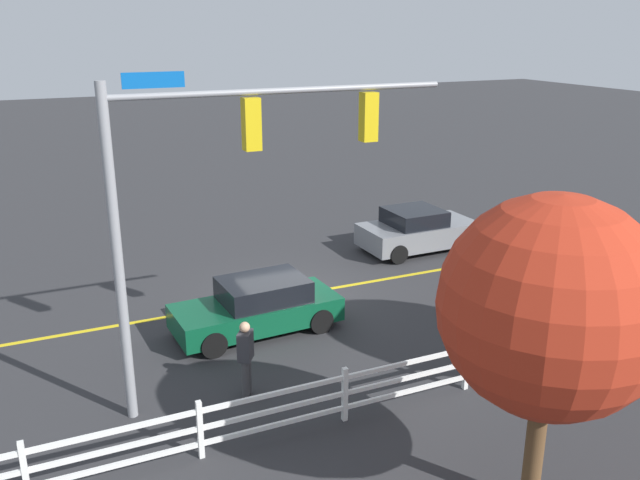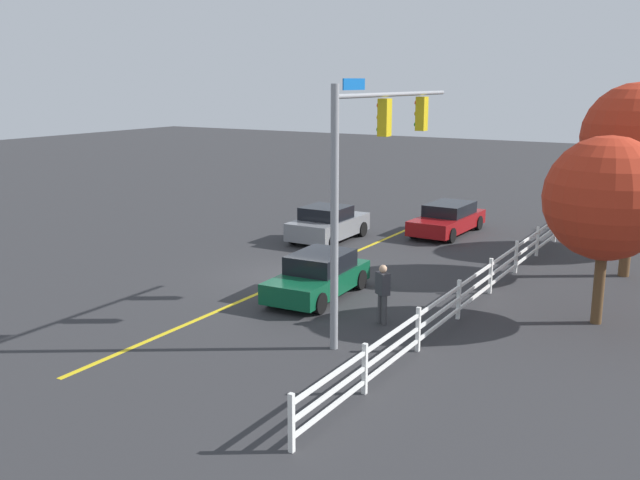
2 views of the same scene
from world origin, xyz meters
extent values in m
plane|color=#2D2D30|center=(0.00, 0.00, 0.00)|extent=(120.00, 120.00, 0.00)
cube|color=gold|center=(-4.00, 0.00, 0.00)|extent=(28.00, 0.16, 0.01)
cylinder|color=gray|center=(5.13, 4.43, 3.28)|extent=(0.20, 0.20, 6.56)
cylinder|color=gray|center=(1.71, 4.43, 6.26)|extent=(6.83, 0.12, 0.12)
cube|color=#0C59B2|center=(4.23, 4.45, 6.54)|extent=(1.10, 0.03, 0.28)
cube|color=gold|center=(2.44, 4.43, 5.66)|extent=(0.32, 0.28, 1.00)
sphere|color=red|center=(2.44, 4.28, 5.98)|extent=(0.17, 0.17, 0.17)
sphere|color=orange|center=(2.44, 4.28, 5.66)|extent=(0.17, 0.17, 0.17)
sphere|color=#148C19|center=(2.44, 4.28, 5.34)|extent=(0.17, 0.17, 0.17)
cube|color=gold|center=(-0.09, 4.43, 5.66)|extent=(0.32, 0.28, 1.00)
sphere|color=red|center=(-0.09, 4.28, 5.98)|extent=(0.17, 0.17, 0.17)
sphere|color=orange|center=(-0.09, 4.28, 5.66)|extent=(0.17, 0.17, 0.17)
sphere|color=#148C19|center=(-0.09, 4.28, 5.34)|extent=(0.17, 0.17, 0.17)
cube|color=#0C4C2D|center=(1.60, 1.82, 0.53)|extent=(4.26, 1.96, 0.61)
cube|color=black|center=(1.39, 1.81, 1.11)|extent=(2.20, 1.67, 0.55)
cylinder|color=black|center=(2.97, 2.70, 0.32)|extent=(0.65, 0.25, 0.64)
cylinder|color=black|center=(3.06, 1.09, 0.32)|extent=(0.65, 0.25, 0.64)
cylinder|color=black|center=(0.14, 2.54, 0.32)|extent=(0.65, 0.25, 0.64)
cylinder|color=black|center=(0.22, 0.94, 0.32)|extent=(0.65, 0.25, 0.64)
cube|color=maroon|center=(-9.40, 1.87, 0.53)|extent=(4.71, 1.97, 0.61)
cube|color=black|center=(-9.63, 1.88, 1.09)|extent=(2.43, 1.72, 0.51)
cylinder|color=black|center=(-7.79, 2.67, 0.32)|extent=(0.65, 0.24, 0.64)
cylinder|color=black|center=(-7.84, 0.96, 0.32)|extent=(0.65, 0.24, 0.64)
cylinder|color=black|center=(-10.95, 2.77, 0.32)|extent=(0.65, 0.24, 0.64)
cylinder|color=black|center=(-11.01, 1.06, 0.32)|extent=(0.65, 0.24, 0.64)
cube|color=slate|center=(-5.64, -2.00, 0.59)|extent=(4.03, 2.01, 0.73)
cube|color=black|center=(-5.44, -2.00, 1.21)|extent=(1.81, 1.78, 0.52)
cylinder|color=black|center=(-6.98, -2.93, 0.32)|extent=(0.64, 0.23, 0.64)
cylinder|color=black|center=(-7.01, -1.11, 0.32)|extent=(0.64, 0.23, 0.64)
cylinder|color=black|center=(-4.26, -2.89, 0.32)|extent=(0.64, 0.23, 0.64)
cylinder|color=black|center=(-4.29, -1.07, 0.32)|extent=(0.64, 0.23, 0.64)
cylinder|color=#3F3F42|center=(2.74, 4.56, 0.42)|extent=(0.16, 0.16, 0.85)
cylinder|color=#3F3F42|center=(2.85, 4.73, 0.42)|extent=(0.16, 0.16, 0.85)
cube|color=#333338|center=(2.80, 4.64, 1.16)|extent=(0.44, 0.48, 0.62)
sphere|color=tan|center=(2.80, 4.64, 1.58)|extent=(0.22, 0.22, 0.22)
cube|color=white|center=(-16.00, 6.32, 0.57)|extent=(0.10, 0.10, 1.15)
cube|color=white|center=(-13.11, 6.32, 0.57)|extent=(0.10, 0.10, 1.15)
cube|color=white|center=(-10.22, 6.32, 0.57)|extent=(0.10, 0.10, 1.15)
cube|color=white|center=(-7.33, 6.32, 0.57)|extent=(0.10, 0.10, 1.15)
cube|color=white|center=(-4.44, 6.32, 0.57)|extent=(0.10, 0.10, 1.15)
cube|color=white|center=(-1.56, 6.32, 0.57)|extent=(0.10, 0.10, 1.15)
cube|color=white|center=(1.33, 6.32, 0.57)|extent=(0.10, 0.10, 1.15)
cube|color=white|center=(4.22, 6.32, 0.57)|extent=(0.10, 0.10, 1.15)
cube|color=white|center=(7.11, 6.32, 0.57)|extent=(0.10, 0.10, 1.15)
cube|color=white|center=(10.00, 6.32, 0.57)|extent=(0.10, 0.10, 1.15)
cube|color=white|center=(-3.00, 6.32, 0.95)|extent=(26.00, 0.06, 0.09)
cube|color=white|center=(-3.00, 6.32, 0.60)|extent=(26.00, 0.06, 0.09)
cube|color=white|center=(-3.00, 6.32, 0.28)|extent=(26.00, 0.06, 0.09)
cylinder|color=brown|center=(-0.31, 9.77, 1.14)|extent=(0.30, 0.30, 2.27)
sphere|color=#B22D19|center=(-0.31, 9.77, 3.54)|extent=(3.37, 3.37, 3.37)
cylinder|color=brown|center=(-5.98, 9.66, 1.71)|extent=(0.37, 0.37, 3.43)
sphere|color=#B22D19|center=(-5.98, 9.66, 4.78)|extent=(3.62, 3.62, 3.62)
camera|label=1|loc=(6.50, 16.55, 7.48)|focal=37.38mm
camera|label=2|loc=(19.92, 12.85, 6.64)|focal=40.04mm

